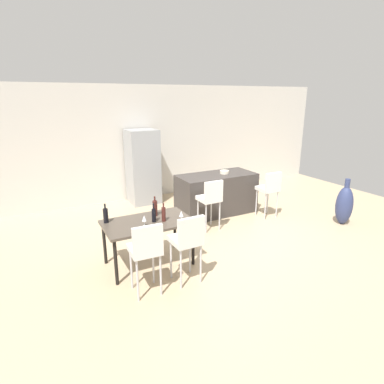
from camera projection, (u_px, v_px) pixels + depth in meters
The scene contains 17 objects.
ground_plane at pixel (229, 232), 6.34m from camera, with size 10.00×10.00×0.00m, color tan.
back_wall at pixel (166, 141), 8.50m from camera, with size 10.00×0.12×2.90m, color beige.
kitchen_island at pixel (216, 194), 7.28m from camera, with size 1.79×0.82×0.92m, color #383330.
bar_chair_left at pixel (211, 197), 6.25m from camera, with size 0.41×0.41×1.05m.
bar_chair_middle at pixel (270, 187), 6.93m from camera, with size 0.41×0.41×1.05m.
dining_table at pixel (148, 225), 4.96m from camera, with size 1.36×0.81×0.74m.
dining_chair_near at pixel (146, 248), 4.16m from camera, with size 0.42×0.42×1.05m.
dining_chair_far at pixel (188, 238), 4.44m from camera, with size 0.41×0.41×1.05m.
wine_bottle_left at pixel (154, 215), 4.89m from camera, with size 0.07×0.07×0.30m.
wine_bottle_corner at pixel (106, 215), 4.85m from camera, with size 0.08×0.08×0.31m.
wine_bottle_middle at pixel (164, 214), 4.91m from camera, with size 0.06×0.06×0.30m.
wine_bottle_far at pixel (155, 208), 5.13m from camera, with size 0.08×0.08×0.33m.
wine_glass_right at pixel (144, 219), 4.71m from camera, with size 0.07×0.07×0.17m.
wine_glass_near at pixel (181, 214), 4.90m from camera, with size 0.07×0.07×0.17m.
refrigerator at pixel (143, 167), 7.91m from camera, with size 0.72×0.68×1.84m, color #939699.
fruit_bowl at pixel (225, 172), 7.22m from camera, with size 0.21×0.21×0.07m, color beige.
floor_vase at pixel (344, 205), 6.64m from camera, with size 0.34×0.34×0.99m.
Camera 1 is at (-3.39, -4.81, 2.61)m, focal length 29.59 mm.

